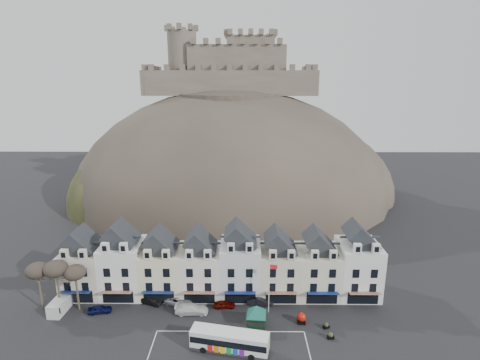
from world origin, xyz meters
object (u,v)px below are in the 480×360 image
Objects in this scene: bus at (230,340)px; flagpole at (270,284)px; white_van at (60,305)px; car_navy at (100,309)px; car_black at (151,301)px; car_white at (192,309)px; car_maroon at (224,304)px; car_silver at (178,301)px; car_charcoal at (260,301)px; red_buoy at (302,318)px; bus_shelter at (256,310)px.

flagpole reaches higher than bus.
white_van is 1.32× the size of car_navy.
car_black is at bearing 152.25° from bus.
car_black is at bearing -83.10° from car_navy.
white_van is at bearing 75.57° from car_navy.
white_van reaches higher than car_navy.
car_white is 1.49× the size of car_maroon.
car_charcoal is at bearing -73.27° from car_silver.
car_black reaches higher than car_navy.
white_van is 0.91× the size of car_white.
bus reaches higher than car_white.
car_silver is (4.58, 0.00, -0.00)m from car_black.
car_navy is at bearing 130.30° from car_black.
car_charcoal is at bearing -83.21° from car_maroon.
bus is 1.27× the size of flagpole.
car_maroon is (20.01, 1.58, -0.02)m from car_navy.
car_black is 0.89× the size of car_charcoal.
car_black is 18.26m from car_charcoal.
car_charcoal is (-6.17, 4.85, -0.16)m from red_buoy.
flagpole is (2.22, 3.81, 2.12)m from bus_shelter.
bus_shelter is 1.34× the size of car_charcoal.
white_van is (-31.65, 3.83, -1.82)m from bus_shelter.
red_buoy is at bearing -99.21° from car_white.
car_navy is 8.08m from car_black.
red_buoy is (7.01, 1.10, -2.02)m from bus_shelter.
car_black is at bearing 83.77° from car_maroon.
red_buoy reaches higher than car_navy.
flagpole is 8.62m from car_maroon.
bus reaches higher than car_charcoal.
bus is 3.03× the size of car_navy.
red_buoy is 0.44× the size of car_black.
car_charcoal reaches higher than car_maroon.
bus_shelter is 1.64× the size of car_maroon.
bus_shelter is 25.43m from car_navy.
car_charcoal is (11.13, 2.50, -0.05)m from car_white.
car_black is (7.68, 2.50, 0.01)m from car_navy.
white_van is at bearing 87.52° from car_white.
car_navy is 0.84× the size of car_charcoal.
bus is at bearing -107.04° from car_black.
white_van reaches higher than car_white.
car_white reaches higher than car_silver.
bus_shelter is 31.93m from white_van.
bus_shelter is at bearing -3.76° from white_van.
flagpole reaches higher than car_white.
car_silver is 13.68m from car_charcoal.
white_van is at bearing 100.35° from car_charcoal.
car_white is (-10.28, 3.45, -2.13)m from bus_shelter.
car_maroon is at bearing -71.98° from car_black.
bus_shelter reaches higher than bus.
car_charcoal is (5.93, 0.92, 0.11)m from car_maroon.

